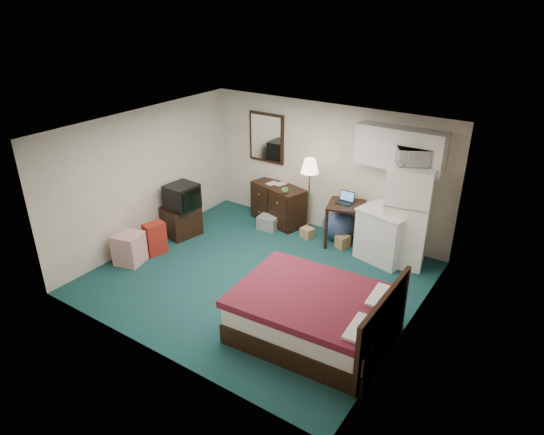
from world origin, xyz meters
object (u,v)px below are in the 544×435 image
Objects in this scene: dresser at (278,204)px; suitcase at (155,238)px; bed at (313,315)px; floor_lamp at (309,198)px; kitchen_counter at (384,236)px; desk at (345,224)px; tv_stand at (181,221)px; fridge at (407,215)px.

dresser reaches higher than suitcase.
floor_lamp is at bearing 117.61° from bed.
floor_lamp reaches higher than suitcase.
bed is (1.57, -2.56, -0.46)m from floor_lamp.
kitchen_counter is at bearing 9.48° from dresser.
floor_lamp is 0.83m from desk.
tv_stand is (-3.63, -1.29, -0.17)m from kitchen_counter.
fridge is 0.87× the size of bed.
fridge reaches higher than bed.
tv_stand is at bearing -169.60° from desk.
bed is (0.83, -2.64, -0.08)m from desk.
floor_lamp is 1.87m from fridge.
tv_stand is (-2.07, -1.32, -0.50)m from floor_lamp.
floor_lamp is at bearing -168.29° from kitchen_counter.
kitchen_counter is at bearing 31.98° from tv_stand.
floor_lamp is 3.04m from bed.
desk is 1.37× the size of suitcase.
bed reaches higher than suitcase.
dresser is 0.92m from floor_lamp.
tv_stand is 1.05× the size of suitcase.
fridge is at bearing 3.08° from floor_lamp.
bed is at bearing -58.53° from floor_lamp.
suitcase is (-3.49, -2.10, -0.16)m from kitchen_counter.
floor_lamp is 0.88× the size of fridge.
kitchen_counter is at bearing -166.63° from fridge.
fridge is 2.84× the size of tv_stand.
dresser is 0.74× the size of floor_lamp.
tv_stand is at bearing -114.23° from dresser.
dresser is 2.59m from suitcase.
fridge is 4.22m from tv_stand.
kitchen_counter is at bearing -1.40° from floor_lamp.
desk is at bearing -175.18° from kitchen_counter.
fridge reaches higher than floor_lamp.
bed is at bearing 7.49° from suitcase.
fridge is (1.86, 0.10, 0.10)m from floor_lamp.
fridge is at bearing -15.21° from desk.
fridge is 2.74m from bed.
bed is (2.38, -2.76, -0.07)m from dresser.
kitchen_counter is 0.45× the size of bed.
fridge is (1.12, 0.02, 0.48)m from desk.
desk is 3.14m from tv_stand.
fridge is at bearing 79.85° from bed.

